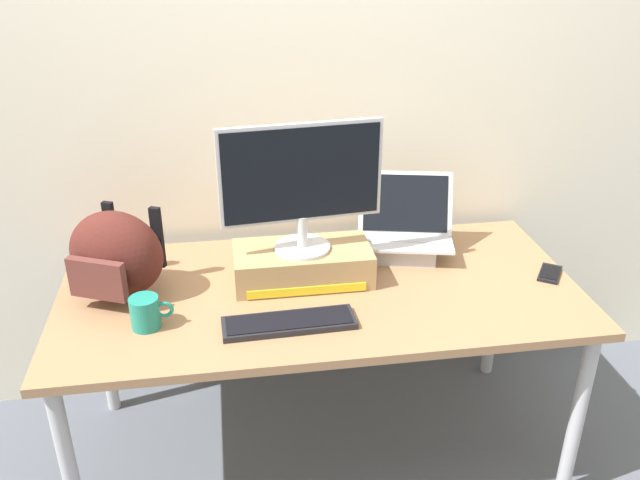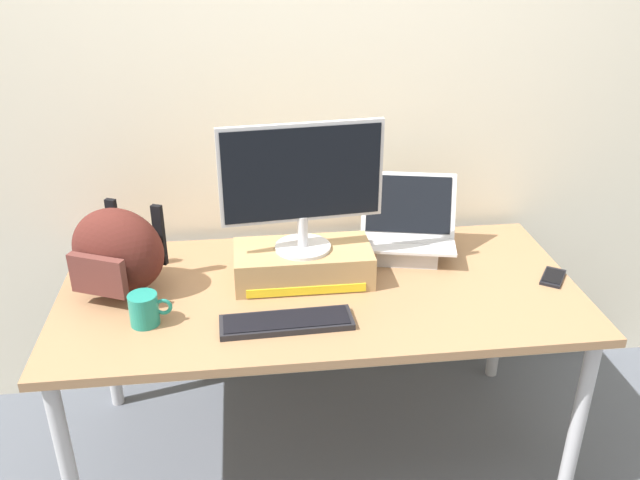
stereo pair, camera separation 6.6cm
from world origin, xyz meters
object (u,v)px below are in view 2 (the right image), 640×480
object	(u,v)px
toner_box_yellow	(303,264)
external_keyboard	(287,322)
coffee_mug	(145,309)
open_laptop	(407,239)
plush_toy	(89,249)
desktop_monitor	(302,183)
cell_phone	(553,277)
messenger_backpack	(118,251)

from	to	relation	value
toner_box_yellow	external_keyboard	bearing A→B (deg)	-105.63
toner_box_yellow	coffee_mug	world-z (taller)	toner_box_yellow
open_laptop	plush_toy	xyz separation A→B (m)	(-1.17, 0.10, -0.02)
toner_box_yellow	coffee_mug	distance (m)	0.56
desktop_monitor	cell_phone	bearing A→B (deg)	-12.20
toner_box_yellow	plush_toy	bearing A→B (deg)	162.78
toner_box_yellow	cell_phone	world-z (taller)	toner_box_yellow
external_keyboard	cell_phone	world-z (taller)	external_keyboard
external_keyboard	cell_phone	distance (m)	0.97
coffee_mug	toner_box_yellow	bearing A→B (deg)	23.49
desktop_monitor	external_keyboard	distance (m)	0.46
messenger_backpack	cell_phone	xyz separation A→B (m)	(1.48, -0.10, -0.14)
messenger_backpack	coffee_mug	size ratio (longest dim) A/B	2.87
toner_box_yellow	cell_phone	size ratio (longest dim) A/B	3.17
open_laptop	coffee_mug	size ratio (longest dim) A/B	2.94
desktop_monitor	open_laptop	world-z (taller)	desktop_monitor
messenger_backpack	coffee_mug	distance (m)	0.26
open_laptop	plush_toy	bearing A→B (deg)	-172.30
external_keyboard	messenger_backpack	distance (m)	0.62
coffee_mug	plush_toy	world-z (taller)	coffee_mug
toner_box_yellow	messenger_backpack	distance (m)	0.62
messenger_backpack	desktop_monitor	bearing A→B (deg)	23.97
external_keyboard	plush_toy	size ratio (longest dim) A/B	4.75
desktop_monitor	external_keyboard	bearing A→B (deg)	-111.25
toner_box_yellow	external_keyboard	distance (m)	0.30
toner_box_yellow	plush_toy	xyz separation A→B (m)	(-0.77, 0.24, -0.02)
toner_box_yellow	messenger_backpack	world-z (taller)	messenger_backpack
external_keyboard	toner_box_yellow	bearing A→B (deg)	72.44
cell_phone	open_laptop	bearing A→B (deg)	-172.85
toner_box_yellow	plush_toy	distance (m)	0.80
desktop_monitor	cell_phone	xyz separation A→B (m)	(0.87, -0.10, -0.35)
open_laptop	cell_phone	distance (m)	0.53
desktop_monitor	plush_toy	world-z (taller)	desktop_monitor
messenger_backpack	cell_phone	size ratio (longest dim) A/B	2.56
open_laptop	cell_phone	world-z (taller)	open_laptop
open_laptop	coffee_mug	world-z (taller)	open_laptop
toner_box_yellow	cell_phone	distance (m)	0.88
external_keyboard	coffee_mug	bearing A→B (deg)	169.93
desktop_monitor	open_laptop	size ratio (longest dim) A/B	1.39
desktop_monitor	coffee_mug	size ratio (longest dim) A/B	4.09
external_keyboard	messenger_backpack	xyz separation A→B (m)	(-0.54, 0.28, 0.13)
cell_phone	external_keyboard	bearing A→B (deg)	-134.74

